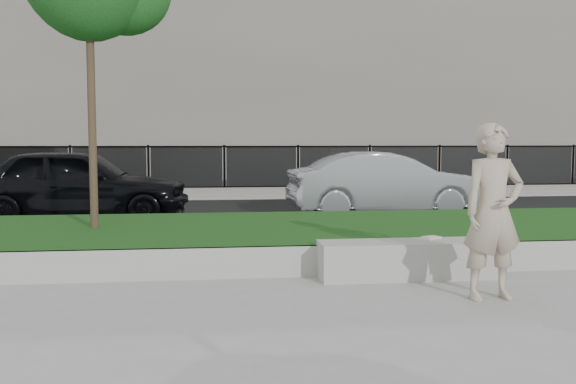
{
  "coord_description": "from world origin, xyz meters",
  "views": [
    {
      "loc": [
        -1.08,
        -7.01,
        1.75
      ],
      "look_at": [
        -0.05,
        1.2,
        1.08
      ],
      "focal_mm": 40.0,
      "sensor_mm": 36.0,
      "label": 1
    }
  ],
  "objects": [
    {
      "name": "ground",
      "position": [
        0.0,
        0.0,
        0.0
      ],
      "size": [
        90.0,
        90.0,
        0.0
      ],
      "primitive_type": "plane",
      "color": "gray",
      "rests_on": "ground"
    },
    {
      "name": "grass_bank",
      "position": [
        0.0,
        3.0,
        0.2
      ],
      "size": [
        34.0,
        4.0,
        0.4
      ],
      "primitive_type": "cube",
      "color": "#0D340D",
      "rests_on": "ground"
    },
    {
      "name": "grass_kerb",
      "position": [
        0.0,
        1.04,
        0.2
      ],
      "size": [
        34.0,
        0.08,
        0.4
      ],
      "primitive_type": "cube",
      "color": "gray",
      "rests_on": "ground"
    },
    {
      "name": "street",
      "position": [
        0.0,
        8.5,
        0.02
      ],
      "size": [
        34.0,
        7.0,
        0.04
      ],
      "primitive_type": "cube",
      "color": "black",
      "rests_on": "ground"
    },
    {
      "name": "far_pavement",
      "position": [
        0.0,
        13.0,
        0.06
      ],
      "size": [
        34.0,
        3.0,
        0.12
      ],
      "primitive_type": "cube",
      "color": "gray",
      "rests_on": "ground"
    },
    {
      "name": "iron_fence",
      "position": [
        0.0,
        12.0,
        0.54
      ],
      "size": [
        32.0,
        0.3,
        1.5
      ],
      "color": "slate",
      "rests_on": "far_pavement"
    },
    {
      "name": "building_facade",
      "position": [
        0.0,
        20.0,
        5.0
      ],
      "size": [
        34.0,
        10.0,
        10.0
      ],
      "primitive_type": "cube",
      "color": "slate",
      "rests_on": "ground"
    },
    {
      "name": "stone_bench",
      "position": [
        1.45,
        0.8,
        0.24
      ],
      "size": [
        2.31,
        0.58,
        0.47
      ],
      "primitive_type": "cube",
      "color": "gray",
      "rests_on": "ground"
    },
    {
      "name": "man",
      "position": [
        2.02,
        -0.37,
        0.97
      ],
      "size": [
        0.76,
        0.54,
        1.94
      ],
      "primitive_type": "imported",
      "rotation": [
        0.0,
        0.0,
        0.11
      ],
      "color": "tan",
      "rests_on": "ground"
    },
    {
      "name": "book",
      "position": [
        1.81,
        0.99,
        0.49
      ],
      "size": [
        0.27,
        0.24,
        0.03
      ],
      "primitive_type": "cube",
      "rotation": [
        0.0,
        0.0,
        0.43
      ],
      "color": "beige",
      "rests_on": "stone_bench"
    },
    {
      "name": "car_dark",
      "position": [
        -3.82,
        6.95,
        0.83
      ],
      "size": [
        4.7,
        2.07,
        1.58
      ],
      "primitive_type": "imported",
      "rotation": [
        0.0,
        0.0,
        1.52
      ],
      "color": "black",
      "rests_on": "street"
    },
    {
      "name": "car_silver",
      "position": [
        2.92,
        7.14,
        0.76
      ],
      "size": [
        4.44,
        1.67,
        1.45
      ],
      "primitive_type": "imported",
      "rotation": [
        0.0,
        0.0,
        1.6
      ],
      "color": "gray",
      "rests_on": "street"
    }
  ]
}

